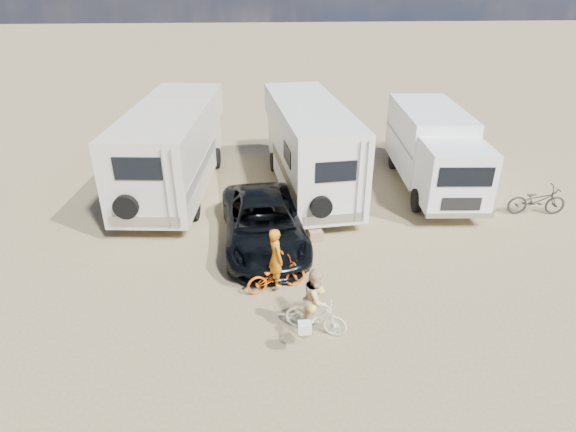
{
  "coord_description": "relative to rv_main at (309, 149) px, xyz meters",
  "views": [
    {
      "loc": [
        -2.09,
        -9.57,
        7.49
      ],
      "look_at": [
        -1.31,
        2.38,
        1.3
      ],
      "focal_mm": 30.01,
      "sensor_mm": 36.0,
      "label": 1
    }
  ],
  "objects": [
    {
      "name": "bike_woman",
      "position": [
        -0.67,
        -7.91,
        -1.18
      ],
      "size": [
        1.52,
        0.96,
        0.89
      ],
      "primitive_type": "imported",
      "rotation": [
        0.0,
        0.0,
        1.17
      ],
      "color": "beige",
      "rests_on": "ground"
    },
    {
      "name": "cooler",
      "position": [
        0.65,
        -2.56,
        -1.42
      ],
      "size": [
        0.61,
        0.53,
        0.41
      ],
      "primitive_type": "cube",
      "rotation": [
        0.0,
        0.0,
        0.35
      ],
      "color": "teal",
      "rests_on": "ground"
    },
    {
      "name": "ground",
      "position": [
        0.23,
        -6.95,
        -1.63
      ],
      "size": [
        140.0,
        140.0,
        0.0
      ],
      "primitive_type": "plane",
      "color": "#968259",
      "rests_on": "ground"
    },
    {
      "name": "crate",
      "position": [
        -0.18,
        -3.68,
        -1.46
      ],
      "size": [
        0.47,
        0.47,
        0.33
      ],
      "primitive_type": "cube",
      "rotation": [
        0.0,
        0.0,
        0.15
      ],
      "color": "#906E4B",
      "rests_on": "ground"
    },
    {
      "name": "rider_man",
      "position": [
        -1.49,
        -6.22,
        -0.82
      ],
      "size": [
        0.55,
        0.68,
        1.62
      ],
      "primitive_type": "imported",
      "rotation": [
        0.0,
        0.0,
        1.88
      ],
      "color": "orange",
      "rests_on": "ground"
    },
    {
      "name": "bike_man",
      "position": [
        -1.49,
        -6.22,
        -1.21
      ],
      "size": [
        1.69,
        1.02,
        0.84
      ],
      "primitive_type": "imported",
      "rotation": [
        0.0,
        0.0,
        1.88
      ],
      "color": "#E0530A",
      "rests_on": "ground"
    },
    {
      "name": "rv_left",
      "position": [
        -4.95,
        0.35,
        -0.05
      ],
      "size": [
        3.21,
        8.01,
        3.15
      ],
      "primitive_type": null,
      "rotation": [
        0.0,
        0.0,
        -0.09
      ],
      "color": "beige",
      "rests_on": "ground"
    },
    {
      "name": "rider_woman",
      "position": [
        -0.67,
        -7.91,
        -0.86
      ],
      "size": [
        0.82,
        0.91,
        1.53
      ],
      "primitive_type": "imported",
      "rotation": [
        0.0,
        0.0,
        1.17
      ],
      "color": "#DCB58A",
      "rests_on": "ground"
    },
    {
      "name": "dark_suv",
      "position": [
        -1.77,
        -3.83,
        -0.92
      ],
      "size": [
        2.74,
        5.25,
        1.41
      ],
      "primitive_type": "imported",
      "rotation": [
        0.0,
        0.0,
        0.08
      ],
      "color": "black",
      "rests_on": "ground"
    },
    {
      "name": "rv_main",
      "position": [
        0.0,
        0.0,
        0.0
      ],
      "size": [
        3.02,
        7.47,
        3.25
      ],
      "primitive_type": null,
      "rotation": [
        0.0,
        0.0,
        0.11
      ],
      "color": "white",
      "rests_on": "ground"
    },
    {
      "name": "bike_parked",
      "position": [
        7.49,
        -2.43,
        -1.12
      ],
      "size": [
        1.97,
        0.79,
        1.02
      ],
      "primitive_type": "imported",
      "rotation": [
        0.0,
        0.0,
        1.51
      ],
      "color": "black",
      "rests_on": "ground"
    },
    {
      "name": "box_truck",
      "position": [
        4.63,
        -0.03,
        -0.21
      ],
      "size": [
        2.63,
        6.76,
        2.83
      ],
      "primitive_type": null,
      "rotation": [
        0.0,
        0.0,
        -0.06
      ],
      "color": "white",
      "rests_on": "ground"
    }
  ]
}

